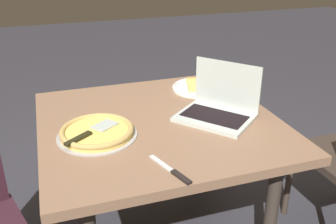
{
  "coord_description": "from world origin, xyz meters",
  "views": [
    {
      "loc": [
        0.44,
        1.47,
        1.48
      ],
      "look_at": [
        -0.04,
        0.02,
        0.78
      ],
      "focal_mm": 40.58,
      "sensor_mm": 36.0,
      "label": 1
    }
  ],
  "objects": [
    {
      "name": "dining_table",
      "position": [
        0.0,
        0.0,
        0.65
      ],
      "size": [
        1.05,
        1.01,
        0.74
      ],
      "color": "brown",
      "rests_on": "ground_plane"
    },
    {
      "name": "table_knife",
      "position": [
        0.08,
        0.42,
        0.74
      ],
      "size": [
        0.09,
        0.22,
        0.01
      ],
      "color": "silver",
      "rests_on": "dining_table"
    },
    {
      "name": "pizza_tray",
      "position": [
        0.29,
        0.07,
        0.76
      ],
      "size": [
        0.33,
        0.33,
        0.04
      ],
      "color": "#A2A29F",
      "rests_on": "dining_table"
    },
    {
      "name": "laptop",
      "position": [
        -0.27,
        0.05,
        0.78
      ],
      "size": [
        0.39,
        0.4,
        0.24
      ],
      "color": "#B4BDB5",
      "rests_on": "dining_table"
    },
    {
      "name": "pizza_plate",
      "position": [
        -0.31,
        -0.3,
        0.75
      ],
      "size": [
        0.27,
        0.27,
        0.04
      ],
      "color": "white",
      "rests_on": "dining_table"
    }
  ]
}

